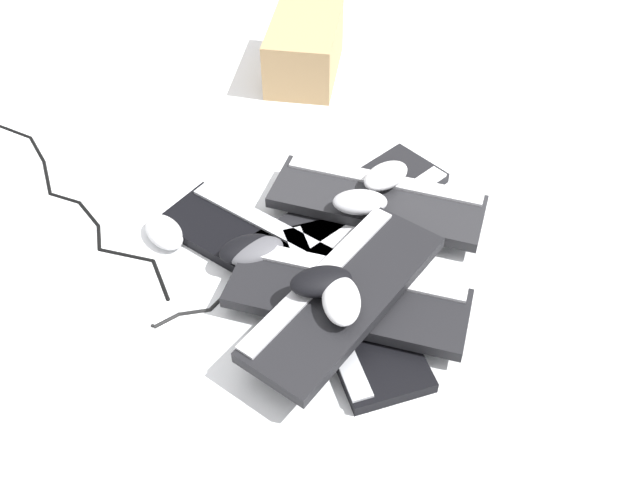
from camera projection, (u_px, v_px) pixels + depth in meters
name	position (u px, v px, depth m)	size (l,w,h in m)	color
ground_plane	(290.00, 251.00, 1.44)	(3.20, 3.20, 0.00)	white
keyboard_0	(356.00, 208.00, 1.51)	(0.45, 0.19, 0.03)	black
keyboard_1	(260.00, 247.00, 1.43)	(0.27, 0.46, 0.03)	black
keyboard_2	(351.00, 303.00, 1.33)	(0.29, 0.46, 0.03)	black
keyboard_3	(377.00, 200.00, 1.48)	(0.37, 0.45, 0.03)	#232326
keyboard_4	(348.00, 297.00, 1.30)	(0.38, 0.44, 0.03)	black
keyboard_5	(344.00, 295.00, 1.26)	(0.46, 0.26, 0.03)	black
mouse_0	(386.00, 176.00, 1.48)	(0.11, 0.07, 0.04)	silver
mouse_1	(247.00, 249.00, 1.38)	(0.11, 0.07, 0.04)	black
mouse_2	(360.00, 202.00, 1.43)	(0.11, 0.07, 0.04)	#B7B7BC
mouse_3	(341.00, 300.00, 1.21)	(0.11, 0.07, 0.04)	silver
mouse_4	(164.00, 232.00, 1.45)	(0.11, 0.07, 0.04)	silver
mouse_5	(255.00, 250.00, 1.38)	(0.11, 0.07, 0.04)	#4C4C51
mouse_6	(321.00, 281.00, 1.24)	(0.11, 0.07, 0.04)	black
cable_0	(276.00, 304.00, 1.34)	(0.30, 0.34, 0.01)	black
cable_1	(75.00, 199.00, 1.54)	(0.09, 0.75, 0.01)	black
cardboard_box	(304.00, 49.00, 1.85)	(0.28, 0.17, 0.15)	tan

